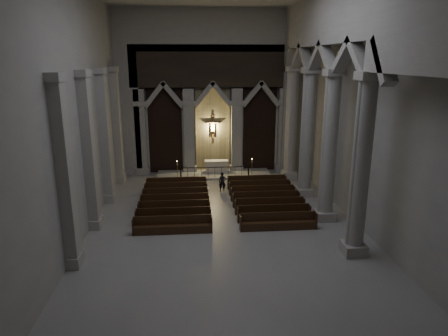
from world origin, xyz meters
name	(u,v)px	position (x,y,z in m)	size (l,w,h in m)	color
room	(227,80)	(0.00, 0.00, 7.60)	(24.00, 24.10, 12.00)	gray
sanctuary_wall	(213,85)	(0.00, 11.54, 6.62)	(14.00, 0.77, 12.00)	#A9A69E
right_arcade	(336,73)	(5.50, 1.33, 7.83)	(1.00, 24.00, 12.00)	#A9A69E
left_pilasters	(98,146)	(-6.75, 3.50, 3.91)	(0.60, 13.00, 8.03)	#A9A69E
sanctuary_step	(214,174)	(0.00, 10.60, 0.07)	(8.50, 2.60, 0.15)	#A9A69E
altar	(216,166)	(0.22, 10.95, 0.61)	(1.79, 0.72, 0.91)	beige
altar_rail	(215,171)	(0.00, 9.46, 0.65)	(5.01, 0.09, 0.98)	black
candle_stand_left	(178,177)	(-2.68, 8.85, 0.44)	(0.27, 0.27, 1.61)	#A87E33
candle_stand_right	(252,174)	(2.65, 9.04, 0.44)	(0.28, 0.28, 1.63)	#A87E33
pews	(221,203)	(0.00, 3.80, 0.29)	(9.38, 7.20, 0.89)	black
worshipper	(222,182)	(0.32, 6.71, 0.66)	(0.48, 0.31, 1.31)	black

